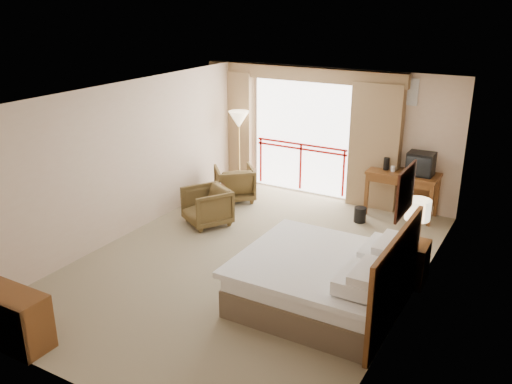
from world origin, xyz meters
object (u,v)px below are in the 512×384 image
Objects in this scene: side_table at (213,194)px; floor_lamp at (239,122)px; bed at (324,280)px; table_lamp at (418,210)px; wastebasket at (360,215)px; desk at (404,181)px; nightstand at (411,263)px; dresser at (10,318)px; armchair_far at (235,199)px; armchair_near at (208,224)px; tv at (421,164)px.

floor_lamp is at bearing 100.04° from side_table.
bed is at bearing -32.83° from side_table.
wastebasket is (-1.43, 1.77, -0.99)m from table_lamp.
desk is 3.64m from floor_lamp.
nightstand is 1.22× the size of side_table.
wastebasket is (-0.56, 3.04, -0.23)m from bed.
floor_lamp reaches higher than dresser.
dresser is at bearing 51.01° from armchair_far.
bed reaches higher than wastebasket.
armchair_far is at bearing 138.41° from bed.
nightstand is 3.91m from armchair_near.
table_lamp is 0.60× the size of dresser.
side_table reaches higher than wastebasket.
table_lamp is 2.74m from desk.
armchair_far is (-4.12, 1.66, -0.32)m from nightstand.
dresser is at bearing -137.42° from bed.
table_lamp reaches higher than desk.
dresser is (-3.28, -6.50, -0.73)m from tv.
armchair_far is at bearing 158.68° from table_lamp.
side_table is 4.86m from dresser.
tv is 0.28× the size of floor_lamp.
side_table is at bearing 45.36° from armchair_far.
armchair_near is at bearing 58.16° from armchair_far.
table_lamp is 4.97m from floor_lamp.
tv is 0.61× the size of armchair_far.
armchair_near is at bearing 173.60° from nightstand.
wastebasket is at bearing 128.94° from table_lamp.
tv is at bearing -13.09° from desk.
dresser is at bearing -112.69° from wastebasket.
side_table is at bearing -161.23° from wastebasket.
nightstand reaches higher than armchair_near.
dresser is at bearing -59.11° from armchair_near.
tv is at bearing 39.87° from wastebasket.
nightstand is at bearing 116.30° from armchair_far.
bed is 1.60× the size of desk.
bed reaches higher than desk.
table_lamp is at bearing 46.92° from dresser.
nightstand is 2.72m from tv.
desk is at bearing 4.76° from floor_lamp.
bed is 2.69× the size of armchair_far.
dresser is (0.31, -4.85, -0.00)m from side_table.
table_lamp reaches higher than nightstand.
armchair_near is at bearing -124.90° from tv.
nightstand is 5.11m from floor_lamp.
floor_lamp is (-0.25, 1.42, 1.13)m from side_table.
desk is (-0.87, 2.61, 0.36)m from nightstand.
armchair_far reaches higher than armchair_near.
armchair_far is at bearing 156.11° from nightstand.
nightstand is 0.82m from table_lamp.
floor_lamp is at bearing 95.92° from dresser.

